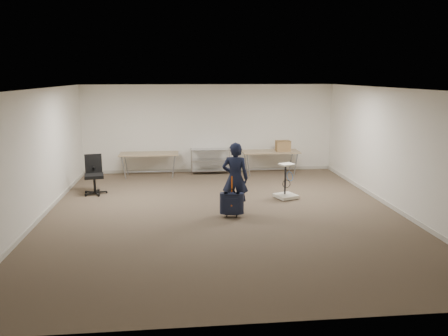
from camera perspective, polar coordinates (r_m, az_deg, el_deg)
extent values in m
plane|color=#4D3D2E|center=(9.96, -0.11, -5.99)|extent=(9.00, 9.00, 0.00)
plane|color=white|center=(14.06, -1.93, 5.16)|extent=(8.00, 0.00, 8.00)
plane|color=white|center=(5.29, 4.73, -6.56)|extent=(8.00, 0.00, 8.00)
plane|color=white|center=(10.06, -23.44, 1.40)|extent=(0.00, 9.00, 9.00)
plane|color=white|center=(10.77, 21.58, 2.20)|extent=(0.00, 9.00, 9.00)
plane|color=silver|center=(9.48, -0.12, 10.33)|extent=(8.00, 8.00, 0.00)
cube|color=beige|center=(14.28, -1.89, -0.23)|extent=(8.00, 0.02, 0.10)
cube|color=beige|center=(10.37, -22.76, -5.95)|extent=(0.02, 9.00, 0.10)
cube|color=beige|center=(11.06, 21.00, -4.70)|extent=(0.02, 9.00, 0.10)
cube|color=#8C7156|center=(13.62, -9.76, 1.84)|extent=(1.80, 0.75, 0.03)
cylinder|color=gray|center=(13.73, -9.67, -0.47)|extent=(1.50, 0.02, 0.02)
cylinder|color=gray|center=(13.47, -12.97, 0.01)|extent=(0.13, 0.04, 0.69)
cylinder|color=gray|center=(13.36, -6.58, 0.15)|extent=(0.13, 0.04, 0.69)
cylinder|color=gray|center=(14.05, -12.68, 0.52)|extent=(0.13, 0.04, 0.69)
cylinder|color=gray|center=(13.95, -6.55, 0.65)|extent=(0.13, 0.04, 0.69)
cube|color=#8C7156|center=(13.88, 6.10, 2.14)|extent=(1.80, 0.75, 0.03)
cylinder|color=gray|center=(13.99, 6.05, -0.13)|extent=(1.50, 0.02, 0.02)
cylinder|color=gray|center=(13.52, 3.21, 0.35)|extent=(0.13, 0.04, 0.69)
cylinder|color=gray|center=(13.83, 9.36, 0.47)|extent=(0.13, 0.04, 0.69)
cylinder|color=gray|center=(14.10, 2.83, 0.84)|extent=(0.13, 0.04, 0.69)
cylinder|color=gray|center=(14.40, 8.74, 0.95)|extent=(0.13, 0.04, 0.69)
cylinder|color=#B9BBC0|center=(13.67, -4.26, 0.69)|extent=(0.02, 0.02, 0.80)
cylinder|color=#B9BBC0|center=(13.76, 0.74, 0.79)|extent=(0.02, 0.02, 0.80)
cylinder|color=#B9BBC0|center=(14.11, -4.31, 1.05)|extent=(0.02, 0.02, 0.80)
cylinder|color=#B9BBC0|center=(14.19, 0.53, 1.14)|extent=(0.02, 0.02, 0.80)
cube|color=#B9BBC0|center=(13.98, -1.81, -0.28)|extent=(1.20, 0.45, 0.02)
cube|color=#B9BBC0|center=(13.91, -1.82, 1.12)|extent=(1.20, 0.45, 0.02)
cube|color=#B9BBC0|center=(13.85, -1.83, 2.46)|extent=(1.20, 0.45, 0.01)
imported|color=black|center=(9.79, 1.46, -1.35)|extent=(0.66, 0.51, 1.63)
cube|color=black|center=(9.63, 1.02, -4.62)|extent=(0.37, 0.25, 0.47)
cube|color=black|center=(9.72, 1.02, -5.98)|extent=(0.32, 0.18, 0.03)
cylinder|color=black|center=(9.72, 0.37, -6.26)|extent=(0.03, 0.07, 0.06)
cylinder|color=black|center=(9.72, 1.65, -6.27)|extent=(0.03, 0.07, 0.06)
torus|color=black|center=(9.56, 1.02, -3.13)|extent=(0.15, 0.04, 0.15)
cube|color=#E45B0C|center=(9.53, 1.03, -2.12)|extent=(0.03, 0.01, 0.36)
cylinder|color=black|center=(12.05, -16.48, -3.06)|extent=(0.63, 0.63, 0.09)
cylinder|color=black|center=(12.00, -16.54, -2.07)|extent=(0.06, 0.06, 0.42)
cube|color=black|center=(11.95, -16.61, -1.00)|extent=(0.56, 0.56, 0.08)
cube|color=black|center=(12.11, -16.69, 0.58)|extent=(0.44, 0.14, 0.50)
cube|color=beige|center=(11.28, 8.08, -3.64)|extent=(0.64, 0.64, 0.08)
cylinder|color=black|center=(11.06, 7.33, -4.14)|extent=(0.06, 0.06, 0.04)
cylinder|color=black|center=(11.22, 8.09, -1.45)|extent=(0.05, 0.05, 0.78)
cube|color=beige|center=(11.09, 8.21, 0.46)|extent=(0.43, 0.40, 0.04)
torus|color=#235CAF|center=(11.09, 8.50, -1.10)|extent=(0.27, 0.19, 0.24)
cube|color=olive|center=(13.92, 7.71, 2.88)|extent=(0.44, 0.33, 0.33)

